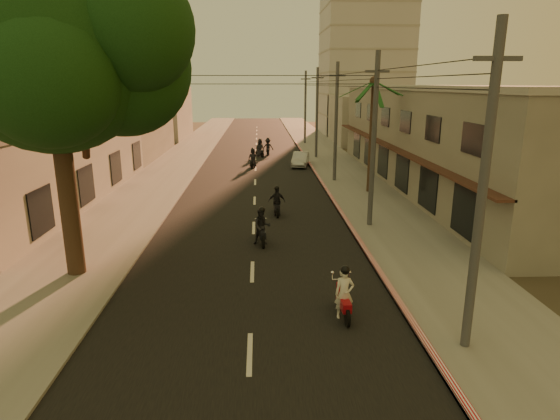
# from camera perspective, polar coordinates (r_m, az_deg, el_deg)

# --- Properties ---
(ground) EXTENTS (160.00, 160.00, 0.00)m
(ground) POSITION_cam_1_polar(r_m,az_deg,el_deg) (17.40, -3.48, -10.08)
(ground) COLOR #383023
(ground) RESTS_ON ground
(road) EXTENTS (10.00, 140.00, 0.02)m
(road) POSITION_cam_1_polar(r_m,az_deg,el_deg) (36.50, -3.05, 3.41)
(road) COLOR black
(road) RESTS_ON ground
(sidewalk_right) EXTENTS (5.00, 140.00, 0.12)m
(sidewalk_right) POSITION_cam_1_polar(r_m,az_deg,el_deg) (37.19, 8.61, 3.56)
(sidewalk_right) COLOR slate
(sidewalk_right) RESTS_ON ground
(sidewalk_left) EXTENTS (5.00, 140.00, 0.12)m
(sidewalk_left) POSITION_cam_1_polar(r_m,az_deg,el_deg) (37.32, -14.66, 3.27)
(sidewalk_left) COLOR slate
(sidewalk_left) RESTS_ON ground
(curb_stripe) EXTENTS (0.20, 60.00, 0.20)m
(curb_stripe) POSITION_cam_1_polar(r_m,az_deg,el_deg) (31.96, 6.08, 1.82)
(curb_stripe) COLOR #B4131D
(curb_stripe) RESTS_ON ground
(shophouse_row) EXTENTS (8.80, 34.20, 7.30)m
(shophouse_row) POSITION_cam_1_polar(r_m,az_deg,el_deg) (36.59, 19.52, 8.37)
(shophouse_row) COLOR gray
(shophouse_row) RESTS_ON ground
(left_building) EXTENTS (8.20, 24.20, 5.20)m
(left_building) POSITION_cam_1_polar(r_m,az_deg,el_deg) (33.36, -28.07, 5.06)
(left_building) COLOR #A6A396
(left_building) RESTS_ON ground
(distant_tower) EXTENTS (12.10, 12.10, 28.00)m
(distant_tower) POSITION_cam_1_polar(r_m,az_deg,el_deg) (73.74, 10.33, 20.01)
(distant_tower) COLOR #B7B5B2
(distant_tower) RESTS_ON ground
(broadleaf_tree) EXTENTS (9.60, 8.70, 12.10)m
(broadleaf_tree) POSITION_cam_1_polar(r_m,az_deg,el_deg) (19.22, -24.90, 17.00)
(broadleaf_tree) COLOR black
(broadleaf_tree) RESTS_ON ground
(palm_tree) EXTENTS (5.00, 5.00, 8.20)m
(palm_tree) POSITION_cam_1_polar(r_m,az_deg,el_deg) (32.66, 11.36, 14.39)
(palm_tree) COLOR black
(palm_tree) RESTS_ON ground
(utility_poles) EXTENTS (1.20, 48.26, 9.00)m
(utility_poles) POSITION_cam_1_polar(r_m,az_deg,el_deg) (36.24, 6.94, 13.64)
(utility_poles) COLOR #38383A
(utility_poles) RESTS_ON ground
(filler_right) EXTENTS (8.00, 14.00, 6.00)m
(filler_right) POSITION_cam_1_polar(r_m,az_deg,el_deg) (62.42, 10.26, 10.83)
(filler_right) COLOR #A6A396
(filler_right) RESTS_ON ground
(filler_left_near) EXTENTS (8.00, 14.00, 4.40)m
(filler_left_near) POSITION_cam_1_polar(r_m,az_deg,el_deg) (52.03, -18.77, 8.58)
(filler_left_near) COLOR #A6A396
(filler_left_near) RESTS_ON ground
(filler_left_far) EXTENTS (8.00, 14.00, 7.00)m
(filler_left_far) POSITION_cam_1_polar(r_m,az_deg,el_deg) (69.36, -14.79, 11.40)
(filler_left_far) COLOR #A6A396
(filler_left_far) RESTS_ON ground
(scooter_red) EXTENTS (0.70, 1.86, 1.83)m
(scooter_red) POSITION_cam_1_polar(r_m,az_deg,el_deg) (15.51, 7.81, -10.23)
(scooter_red) COLOR black
(scooter_red) RESTS_ON ground
(scooter_mid_a) EXTENTS (0.97, 1.88, 1.85)m
(scooter_mid_a) POSITION_cam_1_polar(r_m,az_deg,el_deg) (22.16, -2.22, -2.13)
(scooter_mid_a) COLOR black
(scooter_mid_a) RESTS_ON ground
(scooter_mid_b) EXTENTS (1.02, 1.81, 1.77)m
(scooter_mid_b) POSITION_cam_1_polar(r_m,az_deg,el_deg) (27.03, -0.41, 0.96)
(scooter_mid_b) COLOR black
(scooter_mid_b) RESTS_ON ground
(scooter_far_a) EXTENTS (1.01, 1.84, 1.81)m
(scooter_far_a) POSITION_cam_1_polar(r_m,az_deg,el_deg) (42.97, -3.33, 6.27)
(scooter_far_a) COLOR black
(scooter_far_a) RESTS_ON ground
(scooter_far_b) EXTENTS (1.27, 1.95, 1.92)m
(scooter_far_b) POSITION_cam_1_polar(r_m,az_deg,el_deg) (50.28, -1.49, 7.64)
(scooter_far_b) COLOR black
(scooter_far_b) RESTS_ON ground
(parked_car) EXTENTS (2.74, 4.40, 1.29)m
(parked_car) POSITION_cam_1_polar(r_m,az_deg,el_deg) (43.62, 2.51, 6.19)
(parked_car) COLOR #A3A6AB
(parked_car) RESTS_ON ground
(scooter_far_c) EXTENTS (1.32, 1.81, 1.92)m
(scooter_far_c) POSITION_cam_1_polar(r_m,az_deg,el_deg) (49.37, -2.46, 7.50)
(scooter_far_c) COLOR black
(scooter_far_c) RESTS_ON ground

